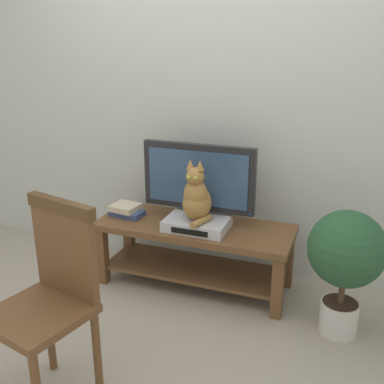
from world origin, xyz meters
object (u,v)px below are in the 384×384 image
(media_box, at_px, (197,224))
(wooden_chair, at_px, (51,291))
(tv_stand, at_px, (194,243))
(cat, at_px, (197,198))
(potted_plant, at_px, (346,257))
(tv, at_px, (198,182))
(book_stack, at_px, (126,210))

(media_box, bearing_deg, wooden_chair, -104.56)
(tv_stand, height_order, media_box, media_box)
(media_box, distance_m, cat, 0.19)
(tv_stand, xyz_separation_m, cat, (0.04, -0.07, 0.37))
(potted_plant, bearing_deg, tv_stand, 167.18)
(tv_stand, bearing_deg, wooden_chair, -102.12)
(tv, distance_m, media_box, 0.29)
(tv, distance_m, potted_plant, 1.07)
(media_box, xyz_separation_m, potted_plant, (0.96, -0.17, 0.00))
(cat, xyz_separation_m, wooden_chair, (-0.30, -1.15, -0.11))
(media_box, bearing_deg, tv_stand, 123.41)
(tv, bearing_deg, media_box, -73.80)
(tv, bearing_deg, tv_stand, -90.02)
(wooden_chair, xyz_separation_m, potted_plant, (1.26, 0.99, -0.08))
(tv, xyz_separation_m, cat, (0.04, -0.15, -0.06))
(cat, bearing_deg, tv, 105.16)
(tv_stand, height_order, potted_plant, potted_plant)
(tv, relative_size, book_stack, 3.17)
(cat, xyz_separation_m, book_stack, (-0.56, 0.06, -0.19))
(tv, distance_m, cat, 0.17)
(cat, xyz_separation_m, potted_plant, (0.96, -0.15, -0.19))
(media_box, relative_size, wooden_chair, 0.42)
(media_box, relative_size, book_stack, 1.68)
(tv_stand, xyz_separation_m, potted_plant, (1.00, -0.23, 0.18))
(wooden_chair, distance_m, potted_plant, 1.61)
(wooden_chair, relative_size, potted_plant, 1.28)
(tv_stand, distance_m, potted_plant, 1.04)
(wooden_chair, bearing_deg, book_stack, 102.05)
(book_stack, bearing_deg, tv_stand, 1.40)
(book_stack, xyz_separation_m, potted_plant, (1.52, -0.22, 0.00))
(tv_stand, distance_m, media_box, 0.19)
(media_box, bearing_deg, potted_plant, -9.92)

